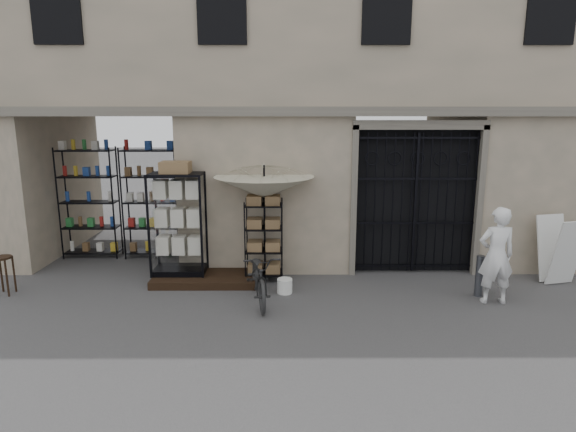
{
  "coord_description": "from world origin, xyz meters",
  "views": [
    {
      "loc": [
        -0.84,
        -7.32,
        3.21
      ],
      "look_at": [
        -0.8,
        1.4,
        1.35
      ],
      "focal_mm": 30.0,
      "sensor_mm": 36.0,
      "label": 1
    }
  ],
  "objects_px": {
    "market_umbrella": "(264,181)",
    "wooden_stool": "(4,275)",
    "bicycle": "(259,301)",
    "wire_rack": "(264,241)",
    "easel_sign": "(559,250)",
    "shopkeeper": "(492,302)",
    "steel_bollard": "(479,276)",
    "display_cabinet": "(179,229)",
    "white_bucket": "(285,286)"
  },
  "relations": [
    {
      "from": "wire_rack",
      "to": "shopkeeper",
      "type": "bearing_deg",
      "value": -21.59
    },
    {
      "from": "bicycle",
      "to": "easel_sign",
      "type": "bearing_deg",
      "value": -0.64
    },
    {
      "from": "shopkeeper",
      "to": "easel_sign",
      "type": "height_order",
      "value": "easel_sign"
    },
    {
      "from": "bicycle",
      "to": "wooden_stool",
      "type": "bearing_deg",
      "value": 166.21
    },
    {
      "from": "white_bucket",
      "to": "easel_sign",
      "type": "relative_size",
      "value": 0.22
    },
    {
      "from": "wire_rack",
      "to": "easel_sign",
      "type": "xyz_separation_m",
      "value": [
        5.65,
        -0.22,
        -0.12
      ]
    },
    {
      "from": "shopkeeper",
      "to": "white_bucket",
      "type": "bearing_deg",
      "value": -8.65
    },
    {
      "from": "market_umbrella",
      "to": "easel_sign",
      "type": "bearing_deg",
      "value": -2.58
    },
    {
      "from": "steel_bollard",
      "to": "easel_sign",
      "type": "xyz_separation_m",
      "value": [
        1.77,
        0.66,
        0.28
      ]
    },
    {
      "from": "display_cabinet",
      "to": "steel_bollard",
      "type": "height_order",
      "value": "display_cabinet"
    },
    {
      "from": "market_umbrella",
      "to": "wooden_stool",
      "type": "bearing_deg",
      "value": -170.41
    },
    {
      "from": "display_cabinet",
      "to": "white_bucket",
      "type": "distance_m",
      "value": 2.35
    },
    {
      "from": "wire_rack",
      "to": "market_umbrella",
      "type": "distance_m",
      "value": 1.17
    },
    {
      "from": "display_cabinet",
      "to": "wire_rack",
      "type": "xyz_separation_m",
      "value": [
        1.64,
        0.01,
        -0.25
      ]
    },
    {
      "from": "bicycle",
      "to": "wooden_stool",
      "type": "distance_m",
      "value": 4.65
    },
    {
      "from": "display_cabinet",
      "to": "bicycle",
      "type": "bearing_deg",
      "value": -49.21
    },
    {
      "from": "shopkeeper",
      "to": "easel_sign",
      "type": "distance_m",
      "value": 2.01
    },
    {
      "from": "white_bucket",
      "to": "steel_bollard",
      "type": "height_order",
      "value": "steel_bollard"
    },
    {
      "from": "white_bucket",
      "to": "bicycle",
      "type": "xyz_separation_m",
      "value": [
        -0.44,
        -0.38,
        -0.13
      ]
    },
    {
      "from": "wire_rack",
      "to": "wooden_stool",
      "type": "distance_m",
      "value": 4.74
    },
    {
      "from": "easel_sign",
      "to": "white_bucket",
      "type": "bearing_deg",
      "value": 171.96
    },
    {
      "from": "bicycle",
      "to": "shopkeeper",
      "type": "distance_m",
      "value": 4.05
    },
    {
      "from": "shopkeeper",
      "to": "bicycle",
      "type": "bearing_deg",
      "value": -2.52
    },
    {
      "from": "display_cabinet",
      "to": "market_umbrella",
      "type": "height_order",
      "value": "market_umbrella"
    },
    {
      "from": "market_umbrella",
      "to": "shopkeeper",
      "type": "distance_m",
      "value": 4.61
    },
    {
      "from": "wooden_stool",
      "to": "easel_sign",
      "type": "relative_size",
      "value": 0.55
    },
    {
      "from": "wire_rack",
      "to": "white_bucket",
      "type": "xyz_separation_m",
      "value": [
        0.4,
        -0.73,
        -0.65
      ]
    },
    {
      "from": "wire_rack",
      "to": "shopkeeper",
      "type": "xyz_separation_m",
      "value": [
        4.01,
        -1.19,
        -0.78
      ]
    },
    {
      "from": "display_cabinet",
      "to": "shopkeeper",
      "type": "distance_m",
      "value": 5.87
    },
    {
      "from": "steel_bollard",
      "to": "easel_sign",
      "type": "distance_m",
      "value": 1.91
    },
    {
      "from": "wooden_stool",
      "to": "shopkeeper",
      "type": "relative_size",
      "value": 0.42
    },
    {
      "from": "steel_bollard",
      "to": "easel_sign",
      "type": "bearing_deg",
      "value": 20.58
    },
    {
      "from": "bicycle",
      "to": "shopkeeper",
      "type": "xyz_separation_m",
      "value": [
        4.05,
        -0.08,
        0.0
      ]
    },
    {
      "from": "white_bucket",
      "to": "steel_bollard",
      "type": "bearing_deg",
      "value": -2.63
    },
    {
      "from": "market_umbrella",
      "to": "shopkeeper",
      "type": "relative_size",
      "value": 1.6
    },
    {
      "from": "steel_bollard",
      "to": "shopkeeper",
      "type": "xyz_separation_m",
      "value": [
        0.13,
        -0.3,
        -0.38
      ]
    },
    {
      "from": "wire_rack",
      "to": "bicycle",
      "type": "height_order",
      "value": "wire_rack"
    },
    {
      "from": "shopkeeper",
      "to": "easel_sign",
      "type": "relative_size",
      "value": 1.33
    },
    {
      "from": "display_cabinet",
      "to": "easel_sign",
      "type": "relative_size",
      "value": 1.67
    },
    {
      "from": "wooden_stool",
      "to": "shopkeeper",
      "type": "xyz_separation_m",
      "value": [
        8.68,
        -0.43,
        -0.37
      ]
    },
    {
      "from": "market_umbrella",
      "to": "wire_rack",
      "type": "bearing_deg",
      "value": -114.25
    },
    {
      "from": "white_bucket",
      "to": "bicycle",
      "type": "bearing_deg",
      "value": -139.27
    },
    {
      "from": "bicycle",
      "to": "steel_bollard",
      "type": "bearing_deg",
      "value": -6.26
    },
    {
      "from": "shopkeeper",
      "to": "easel_sign",
      "type": "bearing_deg",
      "value": -150.86
    },
    {
      "from": "display_cabinet",
      "to": "wire_rack",
      "type": "distance_m",
      "value": 1.66
    },
    {
      "from": "wooden_stool",
      "to": "shopkeeper",
      "type": "height_order",
      "value": "wooden_stool"
    },
    {
      "from": "market_umbrella",
      "to": "bicycle",
      "type": "xyz_separation_m",
      "value": [
        -0.05,
        -1.14,
        -1.95
      ]
    },
    {
      "from": "steel_bollard",
      "to": "wire_rack",
      "type": "bearing_deg",
      "value": 167.15
    },
    {
      "from": "white_bucket",
      "to": "easel_sign",
      "type": "xyz_separation_m",
      "value": [
        5.25,
        0.5,
        0.53
      ]
    },
    {
      "from": "shopkeeper",
      "to": "display_cabinet",
      "type": "bearing_deg",
      "value": -13.08
    }
  ]
}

